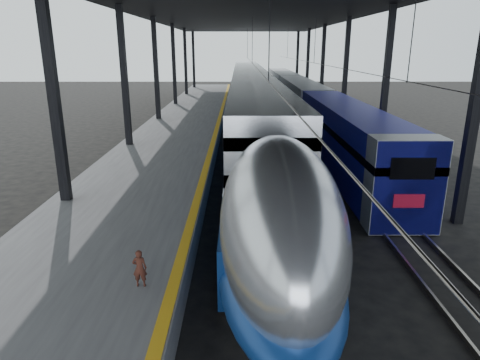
{
  "coord_description": "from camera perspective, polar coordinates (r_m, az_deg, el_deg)",
  "views": [
    {
      "loc": [
        0.94,
        -10.74,
        6.64
      ],
      "look_at": [
        0.97,
        4.28,
        2.0
      ],
      "focal_mm": 32.0,
      "sensor_mm": 36.0,
      "label": 1
    }
  ],
  "objects": [
    {
      "name": "child",
      "position": [
        10.97,
        -13.23,
        -11.37
      ],
      "size": [
        0.36,
        0.23,
        0.97
      ],
      "primitive_type": "imported",
      "rotation": [
        0.0,
        0.0,
        3.14
      ],
      "color": "#431F16",
      "rests_on": "platform"
    },
    {
      "name": "ground",
      "position": [
        12.67,
        -4.5,
        -14.52
      ],
      "size": [
        160.0,
        160.0,
        0.0
      ],
      "primitive_type": "plane",
      "color": "black",
      "rests_on": "ground"
    },
    {
      "name": "platform",
      "position": [
        31.66,
        -8.23,
        5.82
      ],
      "size": [
        6.0,
        80.0,
        1.0
      ],
      "primitive_type": "cube",
      "color": "#4C4C4F",
      "rests_on": "ground"
    },
    {
      "name": "tgv_train",
      "position": [
        38.05,
        1.5,
        10.41
      ],
      "size": [
        3.23,
        65.2,
        4.62
      ],
      "color": "silver",
      "rests_on": "ground"
    },
    {
      "name": "second_train",
      "position": [
        42.36,
        8.24,
        10.48
      ],
      "size": [
        2.63,
        56.05,
        3.62
      ],
      "color": "#161792",
      "rests_on": "ground"
    },
    {
      "name": "canopy",
      "position": [
        30.86,
        1.79,
        21.77
      ],
      "size": [
        18.0,
        75.0,
        9.47
      ],
      "color": "black",
      "rests_on": "ground"
    },
    {
      "name": "rails",
      "position": [
        31.64,
        6.36,
        5.1
      ],
      "size": [
        6.52,
        80.0,
        0.16
      ],
      "color": "slate",
      "rests_on": "ground"
    },
    {
      "name": "yellow_strip",
      "position": [
        31.3,
        -3.15,
        6.78
      ],
      "size": [
        0.3,
        80.0,
        0.01
      ],
      "primitive_type": "cube",
      "color": "gold",
      "rests_on": "platform"
    }
  ]
}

